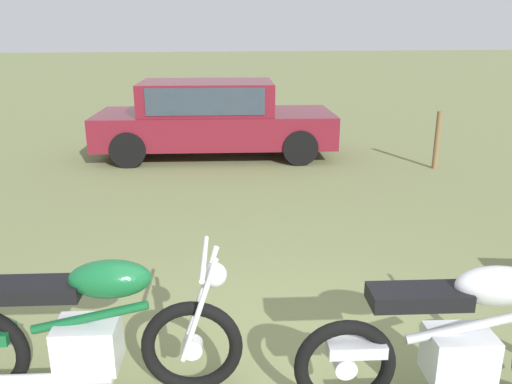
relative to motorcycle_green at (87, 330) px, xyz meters
name	(u,v)px	position (x,y,z in m)	size (l,w,h in m)	color
motorcycle_green	(87,330)	(0.00, 0.00, 0.00)	(2.06, 0.64, 1.02)	black
motorcycle_silver	(462,340)	(2.33, -0.48, 0.00)	(2.05, 0.64, 1.02)	black
car_burgundy	(212,115)	(1.31, 6.80, 0.31)	(4.63, 2.22, 1.43)	maroon
fence_post_wooden	(437,140)	(5.13, 5.19, 0.02)	(0.10, 0.10, 1.01)	brown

